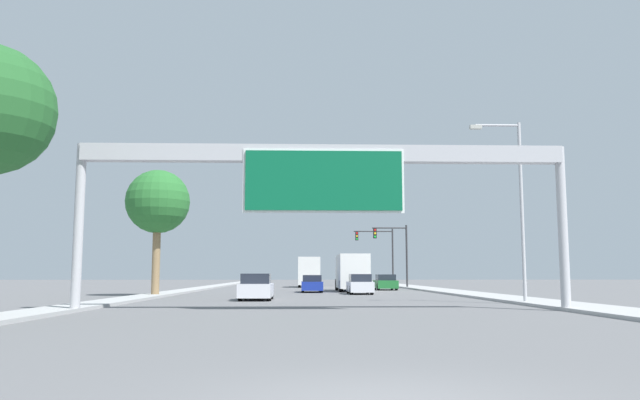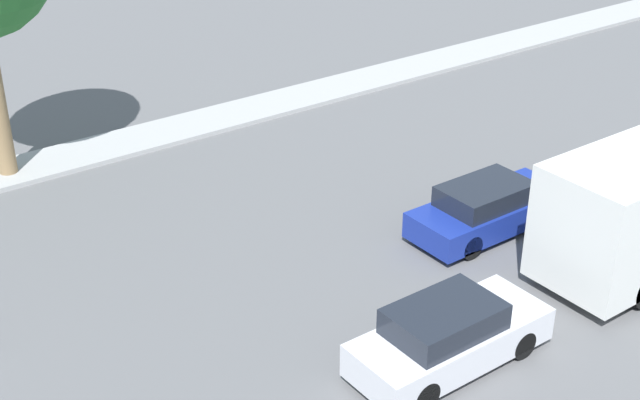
{
  "view_description": "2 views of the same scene",
  "coord_description": "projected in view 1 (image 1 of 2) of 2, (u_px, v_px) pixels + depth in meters",
  "views": [
    {
      "loc": [
        -0.94,
        -7.5,
        1.52
      ],
      "look_at": [
        0.0,
        22.71,
        5.1
      ],
      "focal_mm": 35.0,
      "sensor_mm": 36.0,
      "label": 1
    },
    {
      "loc": [
        13.92,
        28.43,
        11.61
      ],
      "look_at": [
        0.9,
        37.98,
        3.18
      ],
      "focal_mm": 50.0,
      "sensor_mm": 36.0,
      "label": 2
    }
  ],
  "objects": [
    {
      "name": "sidewalk_right",
      "position": [
        413.0,
        287.0,
        67.21
      ],
      "size": [
        3.0,
        120.0,
        0.15
      ],
      "color": "#A8A8A8",
      "rests_on": "ground"
    },
    {
      "name": "median_strip_left",
      "position": [
        209.0,
        287.0,
        66.52
      ],
      "size": [
        2.0,
        120.0,
        0.15
      ],
      "color": "#A8A8A8",
      "rests_on": "ground"
    },
    {
      "name": "sign_gantry",
      "position": [
        324.0,
        172.0,
        25.74
      ],
      "size": [
        20.29,
        0.73,
        6.83
      ],
      "color": "#B2B2B7",
      "rests_on": "ground"
    },
    {
      "name": "car_far_center",
      "position": [
        256.0,
        288.0,
        36.15
      ],
      "size": [
        1.84,
        4.45,
        1.52
      ],
      "color": "silver",
      "rests_on": "ground"
    },
    {
      "name": "car_near_center",
      "position": [
        360.0,
        285.0,
        46.54
      ],
      "size": [
        1.71,
        4.41,
        1.49
      ],
      "color": "silver",
      "rests_on": "ground"
    },
    {
      "name": "car_mid_right",
      "position": [
        312.0,
        284.0,
        51.14
      ],
      "size": [
        1.71,
        4.53,
        1.4
      ],
      "color": "navy",
      "rests_on": "ground"
    },
    {
      "name": "car_mid_left",
      "position": [
        385.0,
        283.0,
        58.22
      ],
      "size": [
        1.87,
        4.28,
        1.45
      ],
      "color": "#1E662D",
      "rests_on": "ground"
    },
    {
      "name": "truck_box_primary",
      "position": [
        309.0,
        272.0,
        70.04
      ],
      "size": [
        2.39,
        7.23,
        3.32
      ],
      "color": "white",
      "rests_on": "ground"
    },
    {
      "name": "truck_box_secondary",
      "position": [
        352.0,
        273.0,
        54.07
      ],
      "size": [
        2.46,
        8.69,
        3.14
      ],
      "color": "white",
      "rests_on": "ground"
    },
    {
      "name": "traffic_light_near_intersection",
      "position": [
        396.0,
        246.0,
        65.66
      ],
      "size": [
        3.73,
        0.32,
        6.62
      ],
      "color": "#2D2D30",
      "rests_on": "ground"
    },
    {
      "name": "traffic_light_mid_block",
      "position": [
        381.0,
        248.0,
        75.61
      ],
      "size": [
        4.84,
        0.32,
        6.93
      ],
      "color": "#2D2D30",
      "rests_on": "ground"
    },
    {
      "name": "palm_tree_background",
      "position": [
        158.0,
        203.0,
        42.49
      ],
      "size": [
        4.33,
        4.33,
        8.58
      ],
      "color": "#8C704C",
      "rests_on": "ground"
    },
    {
      "name": "street_lamp_right",
      "position": [
        515.0,
        196.0,
        31.85
      ],
      "size": [
        2.65,
        0.28,
        9.3
      ],
      "color": "#B2B2B7",
      "rests_on": "ground"
    }
  ]
}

